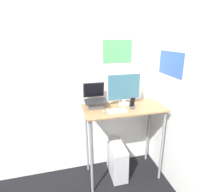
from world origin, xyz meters
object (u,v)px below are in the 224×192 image
(cell_phone, at_px, (132,105))
(computer_tower, at_px, (117,160))
(mouse, at_px, (104,112))
(keyboard, at_px, (117,111))
(monitor, at_px, (124,89))
(laptop, at_px, (95,101))

(cell_phone, height_order, computer_tower, cell_phone)
(mouse, bearing_deg, cell_phone, 4.49)
(keyboard, distance_m, computer_tower, 0.90)
(mouse, relative_size, cell_phone, 0.33)
(keyboard, xyz_separation_m, computer_tower, (0.05, 0.14, -0.89))
(monitor, relative_size, mouse, 8.98)
(laptop, xyz_separation_m, mouse, (0.07, -0.23, -0.07))
(keyboard, bearing_deg, mouse, 179.68)
(cell_phone, bearing_deg, computer_tower, 150.23)
(monitor, bearing_deg, cell_phone, -73.00)
(monitor, distance_m, cell_phone, 0.26)
(mouse, distance_m, cell_phone, 0.41)
(monitor, height_order, keyboard, monitor)
(mouse, bearing_deg, keyboard, -0.32)
(keyboard, relative_size, computer_tower, 0.50)
(monitor, relative_size, keyboard, 1.92)
(laptop, bearing_deg, cell_phone, -22.32)
(monitor, xyz_separation_m, mouse, (-0.35, -0.22, -0.22))
(laptop, xyz_separation_m, monitor, (0.41, -0.00, 0.14))
(monitor, height_order, computer_tower, monitor)
(monitor, relative_size, computer_tower, 0.95)
(monitor, bearing_deg, mouse, -147.26)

